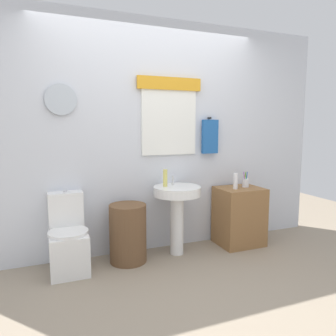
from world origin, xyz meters
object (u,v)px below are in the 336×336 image
(toilet, at_px, (68,241))
(pedestal_sink, at_px, (177,203))
(soap_bottle, at_px, (165,178))
(toothbrush_cup, at_px, (245,183))
(wooden_cabinet, at_px, (239,216))
(lotion_bottle, at_px, (236,181))
(laundry_hamper, at_px, (128,233))

(toilet, relative_size, pedestal_sink, 1.02)
(soap_bottle, height_order, toothbrush_cup, soap_bottle)
(pedestal_sink, bearing_deg, wooden_cabinet, -0.00)
(toilet, height_order, pedestal_sink, toilet)
(toothbrush_cup, bearing_deg, wooden_cabinet, -167.54)
(toilet, distance_m, lotion_bottle, 1.95)
(toilet, relative_size, soap_bottle, 4.16)
(lotion_bottle, distance_m, toothbrush_cup, 0.20)
(soap_bottle, distance_m, toothbrush_cup, 1.03)
(toilet, xyz_separation_m, lotion_bottle, (1.89, -0.08, 0.49))
(laundry_hamper, xyz_separation_m, toothbrush_cup, (1.47, 0.02, 0.44))
(pedestal_sink, height_order, wooden_cabinet, pedestal_sink)
(soap_bottle, bearing_deg, toilet, -179.24)
(toilet, xyz_separation_m, laundry_hamper, (0.60, -0.04, 0.01))
(wooden_cabinet, distance_m, soap_bottle, 1.07)
(pedestal_sink, distance_m, toothbrush_cup, 0.92)
(toilet, height_order, lotion_bottle, lotion_bottle)
(toilet, distance_m, soap_bottle, 1.19)
(toilet, relative_size, lotion_bottle, 4.19)
(soap_bottle, bearing_deg, pedestal_sink, -22.62)
(lotion_bottle, bearing_deg, laundry_hamper, 178.22)
(toothbrush_cup, bearing_deg, pedestal_sink, -178.73)
(pedestal_sink, relative_size, toothbrush_cup, 4.15)
(toilet, xyz_separation_m, soap_bottle, (1.04, 0.01, 0.57))
(pedestal_sink, distance_m, soap_bottle, 0.31)
(wooden_cabinet, height_order, soap_bottle, soap_bottle)
(laundry_hamper, bearing_deg, wooden_cabinet, 0.00)
(lotion_bottle, bearing_deg, toilet, 177.69)
(lotion_bottle, bearing_deg, pedestal_sink, 176.85)
(laundry_hamper, distance_m, pedestal_sink, 0.62)
(laundry_hamper, bearing_deg, toilet, 176.56)
(toilet, bearing_deg, laundry_hamper, -3.44)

